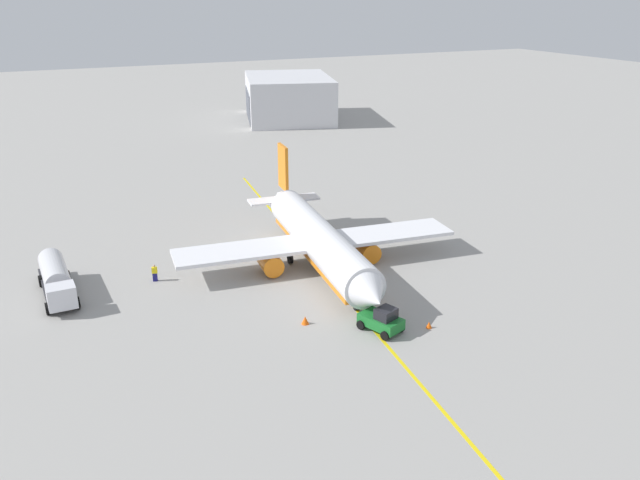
{
  "coord_description": "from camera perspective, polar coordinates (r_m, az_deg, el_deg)",
  "views": [
    {
      "loc": [
        55.34,
        -25.84,
        26.58
      ],
      "look_at": [
        0.0,
        0.0,
        3.0
      ],
      "focal_mm": 36.43,
      "sensor_mm": 36.0,
      "label": 1
    }
  ],
  "objects": [
    {
      "name": "distant_hangar",
      "position": [
        145.02,
        -2.79,
        12.37
      ],
      "size": [
        28.53,
        23.85,
        9.23
      ],
      "color": "silver",
      "rests_on": "ground"
    },
    {
      "name": "safety_cone_wingtip",
      "position": [
        55.74,
        9.55,
        -7.36
      ],
      "size": [
        0.51,
        0.51,
        0.57
      ],
      "primitive_type": "cone",
      "color": "#F2590F",
      "rests_on": "ground"
    },
    {
      "name": "taxi_line_marking",
      "position": [
        66.61,
        -0.0,
        -2.4
      ],
      "size": [
        71.2,
        8.0,
        0.01
      ],
      "primitive_type": "cube",
      "rotation": [
        0.0,
        0.0,
        -0.11
      ],
      "color": "yellow",
      "rests_on": "ground"
    },
    {
      "name": "fuel_tanker",
      "position": [
        64.71,
        -22.17,
        -3.14
      ],
      "size": [
        10.39,
        3.11,
        3.15
      ],
      "color": "#2D2D33",
      "rests_on": "ground"
    },
    {
      "name": "airplane",
      "position": [
        65.98,
        -0.13,
        -0.07
      ],
      "size": [
        31.55,
        29.54,
        9.84
      ],
      "color": "white",
      "rests_on": "ground"
    },
    {
      "name": "pushback_tug",
      "position": [
        54.44,
        5.46,
        -7.01
      ],
      "size": [
        4.07,
        3.34,
        2.2
      ],
      "color": "#196B28",
      "rests_on": "ground"
    },
    {
      "name": "safety_cone_nose",
      "position": [
        55.57,
        -1.31,
        -7.05
      ],
      "size": [
        0.65,
        0.65,
        0.73
      ],
      "primitive_type": "cone",
      "color": "#F2590F",
      "rests_on": "ground"
    },
    {
      "name": "ground_plane",
      "position": [
        66.61,
        -0.0,
        -2.41
      ],
      "size": [
        400.0,
        400.0,
        0.0
      ],
      "primitive_type": "plane",
      "color": "#9E9B96"
    },
    {
      "name": "refueling_worker",
      "position": [
        65.25,
        -14.31,
        -2.84
      ],
      "size": [
        0.48,
        0.6,
        1.71
      ],
      "color": "navy",
      "rests_on": "ground"
    }
  ]
}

